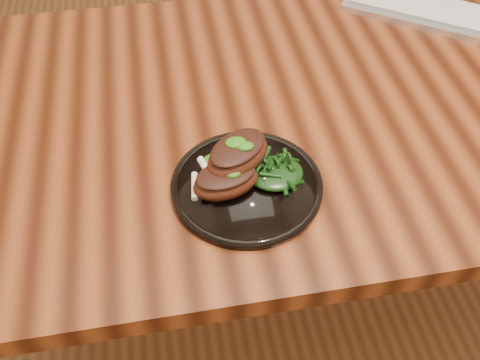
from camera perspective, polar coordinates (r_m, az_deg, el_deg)
name	(u,v)px	position (r m, az deg, el deg)	size (l,w,h in m)	color
desk	(341,127)	(1.10, 10.71, 5.56)	(1.60, 0.80, 0.75)	black
plate	(247,185)	(0.85, 0.73, -0.58)	(0.24, 0.24, 0.01)	black
lamb_chop_front	(225,180)	(0.82, -1.56, 0.02)	(0.12, 0.09, 0.05)	#441A0D
lamb_chop_back	(237,154)	(0.83, -0.29, 2.80)	(0.13, 0.13, 0.05)	#441A0D
herb_smear	(223,161)	(0.87, -1.83, 2.02)	(0.07, 0.05, 0.00)	#144E08
greens_heap	(276,171)	(0.84, 3.85, 0.99)	(0.09, 0.08, 0.03)	black
keyboard	(450,16)	(1.32, 21.50, 15.96)	(0.46, 0.38, 0.02)	silver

